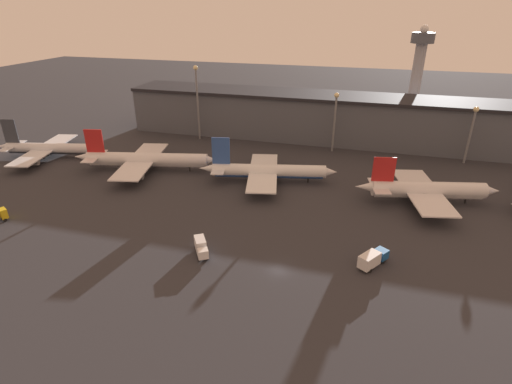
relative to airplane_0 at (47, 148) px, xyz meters
The scene contains 12 objects.
ground 103.81m from the airplane_0, 24.44° to the right, with size 600.00×600.00×0.00m, color #2D2D33.
terminal_building 105.86m from the airplane_0, 26.65° to the left, with size 163.37×20.38×18.19m.
airplane_0 is the anchor object (origin of this frame).
airplane_1 40.24m from the airplane_0, ahead, with size 47.54×35.20×13.61m.
airplane_2 80.72m from the airplane_0, ahead, with size 41.98×31.97×13.87m.
airplane_3 126.19m from the airplane_0, ahead, with size 38.58×31.37×13.04m.
service_vehicle_3 118.56m from the airplane_0, 17.77° to the right, with size 6.40×7.87×3.42m.
service_vehicle_4 87.43m from the airplane_0, 28.53° to the right, with size 5.28×6.57×3.35m.
lamp_post_0 57.66m from the airplane_0, 38.42° to the left, with size 1.80×1.80×28.83m.
lamp_post_1 103.57m from the airplane_0, 19.65° to the left, with size 1.80×1.80×21.58m.
lamp_post_2 146.63m from the airplane_0, 13.70° to the left, with size 1.80×1.80×19.58m.
control_tower 146.73m from the airplane_0, 29.90° to the left, with size 9.00×9.00×42.34m.
Camera 1 is at (14.12, -66.18, 49.79)m, focal length 28.00 mm.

